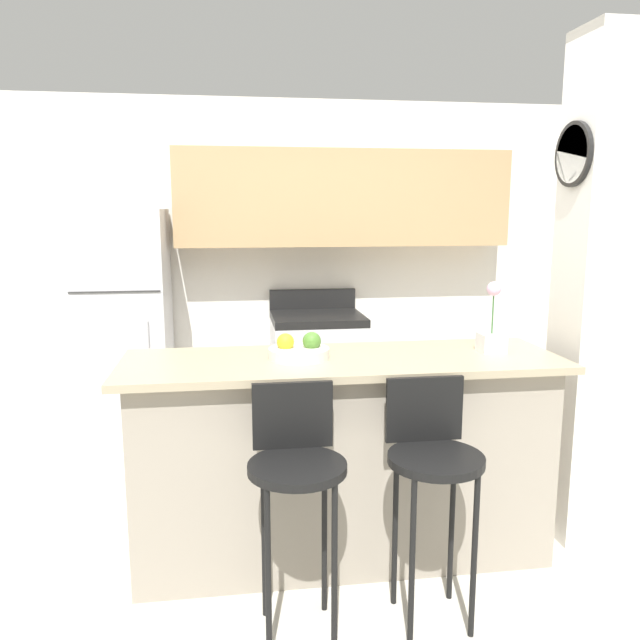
% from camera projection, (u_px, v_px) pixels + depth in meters
% --- Properties ---
extents(ground_plane, '(14.00, 14.00, 0.00)m').
position_uv_depth(ground_plane, '(342.00, 553.00, 3.14)').
color(ground_plane, beige).
extents(wall_back, '(5.60, 0.38, 2.55)m').
position_uv_depth(wall_back, '(314.00, 237.00, 4.95)').
color(wall_back, white).
rests_on(wall_back, ground_plane).
extents(pillar_right, '(0.38, 0.32, 2.55)m').
position_uv_depth(pillar_right, '(599.00, 295.00, 3.13)').
color(pillar_right, white).
rests_on(pillar_right, ground_plane).
extents(counter_bar, '(2.08, 0.67, 1.01)m').
position_uv_depth(counter_bar, '(342.00, 457.00, 3.05)').
color(counter_bar, gray).
rests_on(counter_bar, ground_plane).
extents(refrigerator, '(0.63, 0.69, 1.71)m').
position_uv_depth(refrigerator, '(125.00, 328.00, 4.54)').
color(refrigerator, silver).
rests_on(refrigerator, ground_plane).
extents(stove_range, '(0.70, 0.62, 1.07)m').
position_uv_depth(stove_range, '(317.00, 371.00, 4.86)').
color(stove_range, silver).
rests_on(stove_range, ground_plane).
extents(bar_stool_left, '(0.39, 0.39, 1.01)m').
position_uv_depth(bar_stool_left, '(296.00, 469.00, 2.47)').
color(bar_stool_left, black).
rests_on(bar_stool_left, ground_plane).
extents(bar_stool_right, '(0.39, 0.39, 1.01)m').
position_uv_depth(bar_stool_right, '(432.00, 461.00, 2.55)').
color(bar_stool_right, black).
rests_on(bar_stool_right, ground_plane).
extents(orchid_vase, '(0.12, 0.12, 0.35)m').
position_uv_depth(orchid_vase, '(492.00, 331.00, 3.07)').
color(orchid_vase, white).
rests_on(orchid_vase, counter_bar).
extents(fruit_bowl, '(0.29, 0.29, 0.12)m').
position_uv_depth(fruit_bowl, '(299.00, 350.00, 2.95)').
color(fruit_bowl, silver).
rests_on(fruit_bowl, counter_bar).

